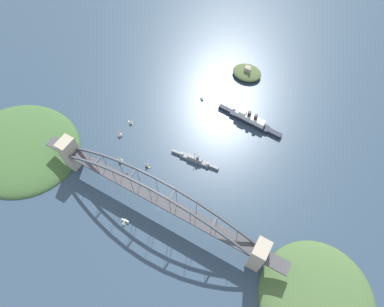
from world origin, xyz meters
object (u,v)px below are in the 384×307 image
naval_cruiser (195,159)px  seaplane_taxiing_near_bridge (125,221)px  small_boat_3 (131,121)px  small_boat_4 (202,98)px  small_boat_0 (120,134)px  ocean_liner (250,120)px  small_boat_2 (120,159)px  channel_marker_buoy (127,173)px  harbor_arch_bridge (156,198)px  fort_island_mid_harbor (247,73)px  small_boat_1 (147,164)px

naval_cruiser → seaplane_taxiing_near_bridge: 112.84m
small_boat_3 → small_boat_4: bearing=53.1°
small_boat_0 → small_boat_3: bearing=88.6°
ocean_liner → small_boat_3: 161.06m
naval_cruiser → small_boat_2: 93.79m
ocean_liner → small_boat_0: 174.73m
small_boat_0 → channel_marker_buoy: size_ratio=3.64×
small_boat_0 → small_boat_2: 40.20m
channel_marker_buoy → small_boat_3: bearing=121.8°
small_boat_3 → ocean_liner: bearing=30.0°
naval_cruiser → small_boat_3: size_ratio=6.72×
harbor_arch_bridge → channel_marker_buoy: 66.29m
harbor_arch_bridge → small_boat_4: 175.96m
harbor_arch_bridge → fort_island_mid_harbor: (0.12, 247.52, -22.65)m
ocean_liner → seaplane_taxiing_near_bridge: bearing=-107.8°
harbor_arch_bridge → small_boat_0: bearing=148.1°
harbor_arch_bridge → seaplane_taxiing_near_bridge: harbor_arch_bridge is taller
channel_marker_buoy → small_boat_4: bearing=81.5°
small_boat_0 → small_boat_1: 60.89m
seaplane_taxiing_near_bridge → small_boat_3: (-75.67, 117.85, 2.10)m
small_boat_1 → channel_marker_buoy: (-15.40, -21.52, -3.91)m
small_boat_1 → small_boat_0: bearing=159.9°
small_boat_1 → small_boat_3: small_boat_1 is taller
seaplane_taxiing_near_bridge → ocean_liner: bearing=72.2°
small_boat_1 → small_boat_4: small_boat_1 is taller
small_boat_3 → small_boat_4: small_boat_3 is taller
naval_cruiser → ocean_liner: bearing=69.0°
naval_cruiser → small_boat_3: naval_cruiser is taller
ocean_liner → small_boat_3: (-139.42, -80.61, -1.91)m
small_boat_0 → small_boat_1: (57.18, -20.93, 0.49)m
harbor_arch_bridge → small_boat_3: size_ratio=31.69×
ocean_liner → fort_island_mid_harbor: ocean_liner is taller
ocean_liner → small_boat_3: ocean_liner is taller
seaplane_taxiing_near_bridge → small_boat_3: bearing=122.7°
seaplane_taxiing_near_bridge → small_boat_0: bearing=129.1°
ocean_liner → small_boat_2: 178.86m
seaplane_taxiing_near_bridge → small_boat_1: small_boat_1 is taller
small_boat_1 → small_boat_3: bearing=141.6°
small_boat_1 → small_boat_3: 72.24m
fort_island_mid_harbor → small_boat_4: bearing=-114.5°
small_boat_3 → channel_marker_buoy: size_ratio=3.48×
harbor_arch_bridge → small_boat_2: 83.97m
seaplane_taxiing_near_bridge → fort_island_mid_harbor: bearing=85.3°
ocean_liner → naval_cruiser: ocean_liner is taller
small_boat_1 → channel_marker_buoy: size_ratio=3.89×
harbor_arch_bridge → small_boat_1: (-42.12, 40.97, -22.71)m
seaplane_taxiing_near_bridge → small_boat_0: size_ratio=0.94×
naval_cruiser → fort_island_mid_harbor: naval_cruiser is taller
ocean_liner → small_boat_2: ocean_liner is taller
seaplane_taxiing_near_bridge → small_boat_3: size_ratio=0.99×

